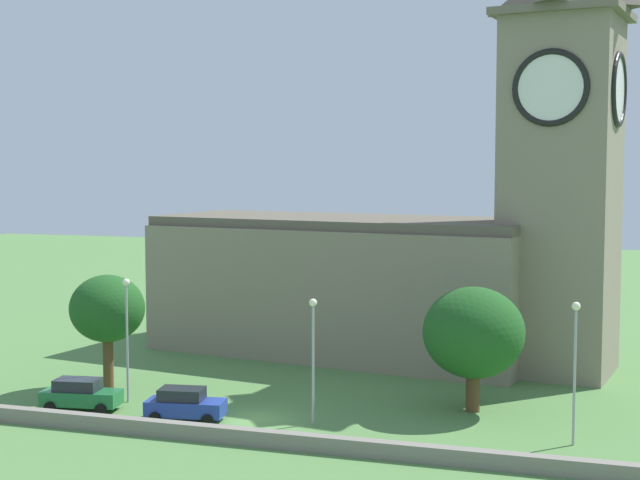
# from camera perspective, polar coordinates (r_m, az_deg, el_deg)

# --- Properties ---
(ground_plane) EXTENTS (200.00, 200.00, 0.00)m
(ground_plane) POSITION_cam_1_polar(r_m,az_deg,el_deg) (66.97, 0.69, -7.61)
(ground_plane) COLOR #517F42
(church) EXTENTS (35.34, 15.87, 28.20)m
(church) POSITION_cam_1_polar(r_m,az_deg,el_deg) (68.57, 5.24, -0.65)
(church) COLOR gray
(church) RESTS_ON ground
(quay_barrier) EXTENTS (44.91, 0.70, 0.83)m
(quay_barrier) POSITION_cam_1_polar(r_m,az_deg,el_deg) (49.20, -6.08, -11.68)
(quay_barrier) COLOR gray
(quay_barrier) RESTS_ON ground
(car_green) EXTENTS (4.71, 2.60, 1.82)m
(car_green) POSITION_cam_1_polar(r_m,az_deg,el_deg) (56.58, -14.37, -9.09)
(car_green) COLOR #1E6B38
(car_green) RESTS_ON ground
(car_blue) EXTENTS (4.55, 2.61, 1.84)m
(car_blue) POSITION_cam_1_polar(r_m,az_deg,el_deg) (53.18, -8.24, -9.87)
(car_blue) COLOR #233D9E
(car_blue) RESTS_ON ground
(streetlamp_west_mid) EXTENTS (0.44, 0.44, 7.45)m
(streetlamp_west_mid) POSITION_cam_1_polar(r_m,az_deg,el_deg) (56.99, -11.68, -4.83)
(streetlamp_west_mid) COLOR #9EA0A5
(streetlamp_west_mid) RESTS_ON ground
(streetlamp_central) EXTENTS (0.44, 0.44, 6.94)m
(streetlamp_central) POSITION_cam_1_polar(r_m,az_deg,el_deg) (51.17, -0.43, -6.14)
(streetlamp_central) COLOR #9EA0A5
(streetlamp_central) RESTS_ON ground
(streetlamp_east_mid) EXTENTS (0.44, 0.44, 7.34)m
(streetlamp_east_mid) POSITION_cam_1_polar(r_m,az_deg,el_deg) (49.07, 15.27, -6.51)
(streetlamp_east_mid) COLOR #9EA0A5
(streetlamp_east_mid) RESTS_ON ground
(tree_by_tower) EXTENTS (4.71, 4.71, 7.28)m
(tree_by_tower) POSITION_cam_1_polar(r_m,az_deg,el_deg) (60.50, -12.82, -4.13)
(tree_by_tower) COLOR brown
(tree_by_tower) RESTS_ON ground
(tree_churchyard) EXTENTS (5.83, 5.83, 7.23)m
(tree_churchyard) POSITION_cam_1_polar(r_m,az_deg,el_deg) (54.52, 9.34, -5.60)
(tree_churchyard) COLOR brown
(tree_churchyard) RESTS_ON ground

